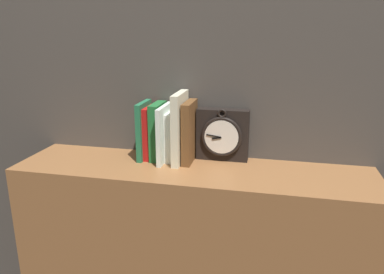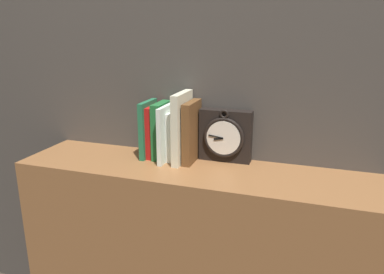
{
  "view_description": "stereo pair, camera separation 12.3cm",
  "coord_description": "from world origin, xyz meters",
  "px_view_note": "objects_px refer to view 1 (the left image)",
  "views": [
    {
      "loc": [
        0.26,
        -1.16,
        1.23
      ],
      "look_at": [
        0.0,
        0.0,
        0.88
      ],
      "focal_mm": 35.0,
      "sensor_mm": 36.0,
      "label": 1
    },
    {
      "loc": [
        0.38,
        -1.12,
        1.23
      ],
      "look_at": [
        0.0,
        0.0,
        0.88
      ],
      "focal_mm": 35.0,
      "sensor_mm": 36.0,
      "label": 2
    }
  ],
  "objects_px": {
    "book_slot5_cream": "(180,128)",
    "book_slot0_green": "(144,130)",
    "book_slot3_white": "(165,133)",
    "book_slot4_white": "(172,136)",
    "book_slot6_brown": "(189,132)",
    "book_slot2_green": "(158,131)",
    "clock": "(222,135)",
    "book_slot1_red": "(150,132)"
  },
  "relations": [
    {
      "from": "book_slot3_white",
      "to": "book_slot4_white",
      "type": "relative_size",
      "value": 1.15
    },
    {
      "from": "clock",
      "to": "book_slot1_red",
      "type": "relative_size",
      "value": 1.02
    },
    {
      "from": "book_slot5_cream",
      "to": "book_slot1_red",
      "type": "bearing_deg",
      "value": 169.66
    },
    {
      "from": "book_slot2_green",
      "to": "book_slot4_white",
      "type": "distance_m",
      "value": 0.06
    },
    {
      "from": "book_slot3_white",
      "to": "book_slot5_cream",
      "type": "relative_size",
      "value": 0.81
    },
    {
      "from": "clock",
      "to": "book_slot6_brown",
      "type": "relative_size",
      "value": 0.89
    },
    {
      "from": "book_slot2_green",
      "to": "book_slot0_green",
      "type": "bearing_deg",
      "value": -175.5
    },
    {
      "from": "clock",
      "to": "book_slot2_green",
      "type": "distance_m",
      "value": 0.23
    },
    {
      "from": "book_slot0_green",
      "to": "book_slot6_brown",
      "type": "height_order",
      "value": "book_slot6_brown"
    },
    {
      "from": "clock",
      "to": "book_slot5_cream",
      "type": "height_order",
      "value": "book_slot5_cream"
    },
    {
      "from": "book_slot3_white",
      "to": "book_slot6_brown",
      "type": "relative_size",
      "value": 0.93
    },
    {
      "from": "clock",
      "to": "book_slot3_white",
      "type": "bearing_deg",
      "value": -165.62
    },
    {
      "from": "clock",
      "to": "book_slot5_cream",
      "type": "bearing_deg",
      "value": -160.84
    },
    {
      "from": "book_slot1_red",
      "to": "book_slot3_white",
      "type": "bearing_deg",
      "value": -20.42
    },
    {
      "from": "book_slot0_green",
      "to": "book_slot3_white",
      "type": "xyz_separation_m",
      "value": [
        0.08,
        -0.02,
        -0.0
      ]
    },
    {
      "from": "book_slot0_green",
      "to": "book_slot3_white",
      "type": "distance_m",
      "value": 0.08
    },
    {
      "from": "book_slot1_red",
      "to": "book_slot6_brown",
      "type": "relative_size",
      "value": 0.88
    },
    {
      "from": "book_slot2_green",
      "to": "book_slot5_cream",
      "type": "bearing_deg",
      "value": -11.63
    },
    {
      "from": "book_slot1_red",
      "to": "book_slot6_brown",
      "type": "height_order",
      "value": "book_slot6_brown"
    },
    {
      "from": "book_slot5_cream",
      "to": "book_slot6_brown",
      "type": "xyz_separation_m",
      "value": [
        0.03,
        0.01,
        -0.02
      ]
    },
    {
      "from": "book_slot6_brown",
      "to": "book_slot4_white",
      "type": "bearing_deg",
      "value": 172.67
    },
    {
      "from": "clock",
      "to": "book_slot4_white",
      "type": "distance_m",
      "value": 0.18
    },
    {
      "from": "clock",
      "to": "book_slot6_brown",
      "type": "height_order",
      "value": "book_slot6_brown"
    },
    {
      "from": "book_slot0_green",
      "to": "book_slot3_white",
      "type": "bearing_deg",
      "value": -10.47
    },
    {
      "from": "book_slot0_green",
      "to": "book_slot1_red",
      "type": "xyz_separation_m",
      "value": [
        0.02,
        0.01,
        -0.01
      ]
    },
    {
      "from": "book_slot3_white",
      "to": "book_slot5_cream",
      "type": "distance_m",
      "value": 0.06
    },
    {
      "from": "book_slot2_green",
      "to": "book_slot5_cream",
      "type": "xyz_separation_m",
      "value": [
        0.09,
        -0.02,
        0.02
      ]
    },
    {
      "from": "book_slot3_white",
      "to": "book_slot5_cream",
      "type": "bearing_deg",
      "value": 1.33
    },
    {
      "from": "book_slot1_red",
      "to": "book_slot4_white",
      "type": "xyz_separation_m",
      "value": [
        0.08,
        -0.0,
        -0.01
      ]
    },
    {
      "from": "book_slot4_white",
      "to": "book_slot6_brown",
      "type": "xyz_separation_m",
      "value": [
        0.06,
        -0.01,
        0.02
      ]
    },
    {
      "from": "book_slot2_green",
      "to": "book_slot3_white",
      "type": "height_order",
      "value": "book_slot2_green"
    },
    {
      "from": "book_slot5_cream",
      "to": "book_slot4_white",
      "type": "bearing_deg",
      "value": 150.43
    },
    {
      "from": "book_slot3_white",
      "to": "book_slot5_cream",
      "type": "xyz_separation_m",
      "value": [
        0.06,
        0.0,
        0.02
      ]
    },
    {
      "from": "book_slot4_white",
      "to": "book_slot6_brown",
      "type": "distance_m",
      "value": 0.07
    },
    {
      "from": "book_slot1_red",
      "to": "book_slot4_white",
      "type": "relative_size",
      "value": 1.08
    },
    {
      "from": "book_slot1_red",
      "to": "clock",
      "type": "bearing_deg",
      "value": 6.27
    },
    {
      "from": "clock",
      "to": "book_slot6_brown",
      "type": "xyz_separation_m",
      "value": [
        -0.11,
        -0.04,
        0.01
      ]
    },
    {
      "from": "book_slot5_cream",
      "to": "book_slot0_green",
      "type": "bearing_deg",
      "value": 174.28
    },
    {
      "from": "clock",
      "to": "book_slot3_white",
      "type": "distance_m",
      "value": 0.21
    },
    {
      "from": "book_slot6_brown",
      "to": "book_slot3_white",
      "type": "bearing_deg",
      "value": -172.54
    },
    {
      "from": "book_slot1_red",
      "to": "book_slot6_brown",
      "type": "xyz_separation_m",
      "value": [
        0.15,
        -0.01,
        0.01
      ]
    },
    {
      "from": "book_slot3_white",
      "to": "book_slot4_white",
      "type": "height_order",
      "value": "book_slot3_white"
    }
  ]
}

